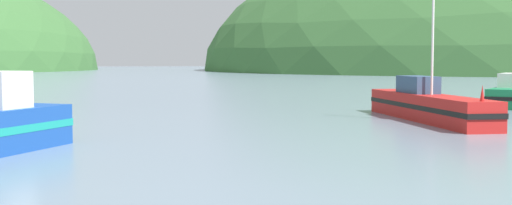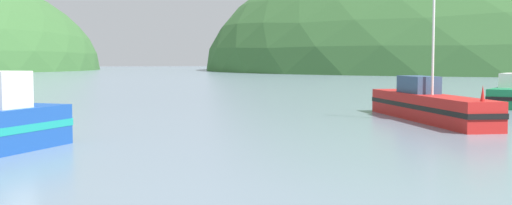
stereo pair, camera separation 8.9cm
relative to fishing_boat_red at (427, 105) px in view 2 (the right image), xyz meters
The scene contains 3 objects.
hill_far_left 175.93m from the fishing_boat_red, 59.21° to the left, with size 132.30×105.84×44.06m, color #386633.
hill_far_center 207.14m from the fishing_boat_red, 56.54° to the left, with size 142.01×113.61×53.90m, color #386633.
fishing_boat_red is the anchor object (origin of this frame).
Camera 2 is at (-5.37, 9.32, 3.13)m, focal length 43.85 mm.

